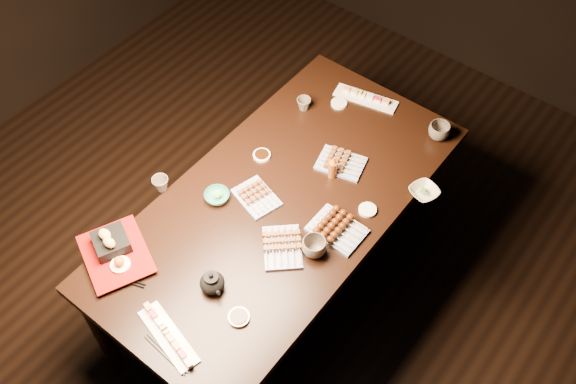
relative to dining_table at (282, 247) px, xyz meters
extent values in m
plane|color=black|center=(-0.18, -0.33, -0.38)|extent=(5.00, 5.00, 0.00)
cube|color=black|center=(0.00, 0.00, 0.00)|extent=(1.35, 1.98, 0.75)
imported|color=#2C8665|center=(-0.23, -0.16, 0.39)|extent=(0.13, 0.13, 0.04)
imported|color=beige|center=(0.48, 0.43, 0.39)|extent=(0.16, 0.16, 0.03)
imported|color=brown|center=(-0.47, -0.27, 0.41)|extent=(0.10, 0.10, 0.07)
imported|color=brown|center=(0.27, -0.12, 0.42)|extent=(0.14, 0.14, 0.08)
imported|color=brown|center=(-0.27, 0.52, 0.41)|extent=(0.08, 0.08, 0.07)
imported|color=brown|center=(0.35, 0.77, 0.42)|extent=(0.13, 0.13, 0.08)
cylinder|color=brown|center=(0.09, 0.26, 0.44)|extent=(0.05, 0.05, 0.12)
cylinder|color=white|center=(-0.24, 0.15, 0.38)|extent=(0.11, 0.11, 0.01)
cylinder|color=white|center=(0.33, 0.19, 0.38)|extent=(0.09, 0.09, 0.01)
cylinder|color=white|center=(0.22, -0.54, 0.38)|extent=(0.10, 0.10, 0.02)
cylinder|color=white|center=(-0.15, 0.66, 0.38)|extent=(0.09, 0.09, 0.01)
camera|label=1|loc=(1.07, -1.32, 2.66)|focal=40.00mm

